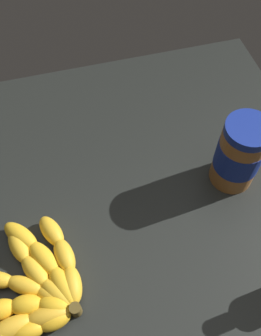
{
  "coord_description": "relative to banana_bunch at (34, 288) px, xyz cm",
  "views": [
    {
      "loc": [
        36.03,
        -14.38,
        68.93
      ],
      "look_at": [
        -4.78,
        -3.43,
        4.39
      ],
      "focal_mm": 40.51,
      "sensor_mm": 36.0,
      "label": 1
    }
  ],
  "objects": [
    {
      "name": "ground_plane",
      "position": [
        -13.57,
        25.85,
        -3.59
      ],
      "size": [
        83.43,
        76.43,
        3.76
      ],
      "primitive_type": "cube",
      "color": "black"
    },
    {
      "name": "banana_bunch",
      "position": [
        0.0,
        0.0,
        0.0
      ],
      "size": [
        24.58,
        23.16,
        3.59
      ],
      "color": "gold",
      "rests_on": "ground_plane"
    },
    {
      "name": "peanut_butter_jar",
      "position": [
        -13.89,
        43.25,
        6.51
      ],
      "size": [
        9.19,
        9.19,
        16.54
      ],
      "color": "#9E602D",
      "rests_on": "ground_plane"
    }
  ]
}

